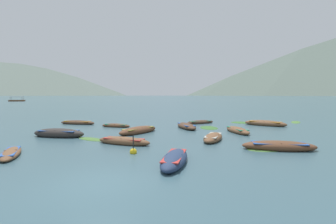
{
  "coord_description": "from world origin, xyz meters",
  "views": [
    {
      "loc": [
        2.19,
        -9.19,
        3.3
      ],
      "look_at": [
        3.72,
        30.7,
        0.54
      ],
      "focal_mm": 26.67,
      "sensor_mm": 36.0,
      "label": 1
    }
  ],
  "objects_px": {
    "rowboat_6": "(174,159)",
    "rowboat_10": "(237,130)",
    "rowboat_12": "(213,138)",
    "mooring_buoy": "(133,152)",
    "rowboat_4": "(279,146)",
    "ferry_0": "(17,100)",
    "rowboat_3": "(59,133)",
    "rowboat_7": "(116,126)",
    "rowboat_11": "(78,123)",
    "rowboat_9": "(124,141)",
    "rowboat_2": "(200,122)",
    "rowboat_5": "(186,126)",
    "rowboat_8": "(11,153)",
    "rowboat_1": "(265,123)",
    "rowboat_0": "(138,130)"
  },
  "relations": [
    {
      "from": "rowboat_1",
      "to": "rowboat_6",
      "type": "relative_size",
      "value": 1.07
    },
    {
      "from": "rowboat_6",
      "to": "rowboat_10",
      "type": "bearing_deg",
      "value": 57.51
    },
    {
      "from": "rowboat_2",
      "to": "rowboat_8",
      "type": "bearing_deg",
      "value": -131.05
    },
    {
      "from": "rowboat_11",
      "to": "rowboat_0",
      "type": "bearing_deg",
      "value": -42.67
    },
    {
      "from": "rowboat_1",
      "to": "rowboat_7",
      "type": "bearing_deg",
      "value": -177.49
    },
    {
      "from": "rowboat_1",
      "to": "rowboat_0",
      "type": "bearing_deg",
      "value": -160.17
    },
    {
      "from": "rowboat_10",
      "to": "mooring_buoy",
      "type": "bearing_deg",
      "value": -138.07
    },
    {
      "from": "rowboat_2",
      "to": "ferry_0",
      "type": "bearing_deg",
      "value": 127.28
    },
    {
      "from": "rowboat_12",
      "to": "mooring_buoy",
      "type": "distance_m",
      "value": 6.65
    },
    {
      "from": "rowboat_11",
      "to": "rowboat_12",
      "type": "height_order",
      "value": "rowboat_12"
    },
    {
      "from": "ferry_0",
      "to": "rowboat_12",
      "type": "bearing_deg",
      "value": -55.74
    },
    {
      "from": "rowboat_9",
      "to": "rowboat_8",
      "type": "bearing_deg",
      "value": -151.88
    },
    {
      "from": "rowboat_7",
      "to": "rowboat_11",
      "type": "distance_m",
      "value": 5.48
    },
    {
      "from": "rowboat_3",
      "to": "rowboat_7",
      "type": "height_order",
      "value": "rowboat_3"
    },
    {
      "from": "rowboat_2",
      "to": "rowboat_6",
      "type": "distance_m",
      "value": 17.09
    },
    {
      "from": "rowboat_8",
      "to": "mooring_buoy",
      "type": "height_order",
      "value": "mooring_buoy"
    },
    {
      "from": "rowboat_3",
      "to": "rowboat_11",
      "type": "relative_size",
      "value": 1.03
    },
    {
      "from": "rowboat_12",
      "to": "rowboat_10",
      "type": "bearing_deg",
      "value": 50.7
    },
    {
      "from": "rowboat_7",
      "to": "rowboat_6",
      "type": "bearing_deg",
      "value": -69.61
    },
    {
      "from": "rowboat_1",
      "to": "mooring_buoy",
      "type": "distance_m",
      "value": 17.87
    },
    {
      "from": "rowboat_3",
      "to": "rowboat_5",
      "type": "relative_size",
      "value": 1.03
    },
    {
      "from": "rowboat_1",
      "to": "rowboat_5",
      "type": "distance_m",
      "value": 8.91
    },
    {
      "from": "rowboat_9",
      "to": "rowboat_2",
      "type": "bearing_deg",
      "value": 58.59
    },
    {
      "from": "rowboat_5",
      "to": "rowboat_10",
      "type": "bearing_deg",
      "value": -35.98
    },
    {
      "from": "rowboat_0",
      "to": "rowboat_6",
      "type": "bearing_deg",
      "value": -75.61
    },
    {
      "from": "rowboat_4",
      "to": "rowboat_5",
      "type": "relative_size",
      "value": 1.04
    },
    {
      "from": "rowboat_3",
      "to": "ferry_0",
      "type": "xyz_separation_m",
      "value": [
        -63.18,
        108.16,
        0.19
      ]
    },
    {
      "from": "rowboat_11",
      "to": "rowboat_12",
      "type": "bearing_deg",
      "value": -38.68
    },
    {
      "from": "rowboat_6",
      "to": "rowboat_8",
      "type": "xyz_separation_m",
      "value": [
        -8.78,
        1.89,
        -0.07
      ]
    },
    {
      "from": "rowboat_1",
      "to": "rowboat_6",
      "type": "distance_m",
      "value": 18.07
    },
    {
      "from": "rowboat_4",
      "to": "ferry_0",
      "type": "distance_m",
      "value": 137.82
    },
    {
      "from": "rowboat_6",
      "to": "ferry_0",
      "type": "distance_m",
      "value": 136.62
    },
    {
      "from": "rowboat_8",
      "to": "ferry_0",
      "type": "xyz_separation_m",
      "value": [
        -63.03,
        114.34,
        0.32
      ]
    },
    {
      "from": "rowboat_5",
      "to": "rowboat_6",
      "type": "xyz_separation_m",
      "value": [
        -2.02,
        -12.72,
        0.01
      ]
    },
    {
      "from": "rowboat_2",
      "to": "rowboat_5",
      "type": "height_order",
      "value": "rowboat_5"
    },
    {
      "from": "rowboat_7",
      "to": "rowboat_3",
      "type": "bearing_deg",
      "value": -121.22
    },
    {
      "from": "rowboat_11",
      "to": "ferry_0",
      "type": "height_order",
      "value": "ferry_0"
    },
    {
      "from": "rowboat_11",
      "to": "mooring_buoy",
      "type": "xyz_separation_m",
      "value": [
        7.7,
        -14.37,
        -0.07
      ]
    },
    {
      "from": "rowboat_6",
      "to": "rowboat_9",
      "type": "bearing_deg",
      "value": 122.16
    },
    {
      "from": "rowboat_0",
      "to": "rowboat_1",
      "type": "relative_size",
      "value": 1.02
    },
    {
      "from": "rowboat_8",
      "to": "rowboat_12",
      "type": "distance_m",
      "value": 12.7
    },
    {
      "from": "rowboat_6",
      "to": "mooring_buoy",
      "type": "relative_size",
      "value": 3.61
    },
    {
      "from": "rowboat_3",
      "to": "rowboat_9",
      "type": "bearing_deg",
      "value": -29.53
    },
    {
      "from": "rowboat_3",
      "to": "mooring_buoy",
      "type": "xyz_separation_m",
      "value": [
        6.45,
        -5.88,
        -0.15
      ]
    },
    {
      "from": "rowboat_4",
      "to": "rowboat_6",
      "type": "relative_size",
      "value": 1.11
    },
    {
      "from": "ferry_0",
      "to": "rowboat_3",
      "type": "bearing_deg",
      "value": -59.71
    },
    {
      "from": "rowboat_9",
      "to": "ferry_0",
      "type": "distance_m",
      "value": 130.8
    },
    {
      "from": "rowboat_4",
      "to": "mooring_buoy",
      "type": "relative_size",
      "value": 4.02
    },
    {
      "from": "rowboat_1",
      "to": "rowboat_8",
      "type": "relative_size",
      "value": 1.2
    },
    {
      "from": "rowboat_6",
      "to": "mooring_buoy",
      "type": "distance_m",
      "value": 3.09
    }
  ]
}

